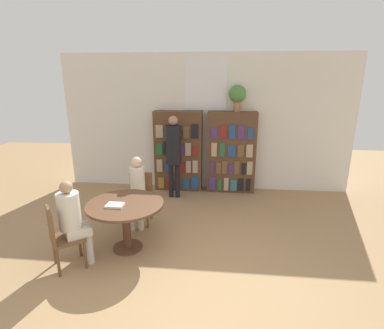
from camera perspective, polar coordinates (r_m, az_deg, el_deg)
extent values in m
plane|color=#9E7A51|center=(3.80, -1.54, -24.94)|extent=(16.00, 16.00, 0.00)
cube|color=silver|center=(6.74, 2.57, 7.84)|extent=(6.40, 0.06, 3.00)
cube|color=white|center=(6.63, 2.65, 15.08)|extent=(0.90, 0.01, 1.10)
cube|color=brown|center=(6.73, -2.60, 2.57)|extent=(1.06, 0.32, 1.79)
cube|color=olive|center=(6.84, -5.90, -3.48)|extent=(0.13, 0.02, 0.25)
cube|color=maroon|center=(6.81, -4.24, -3.67)|extent=(0.16, 0.02, 0.22)
cube|color=#4C2D6B|center=(6.78, -2.82, -3.65)|extent=(0.11, 0.02, 0.24)
cube|color=navy|center=(6.75, -1.14, -3.68)|extent=(0.13, 0.02, 0.25)
cube|color=navy|center=(6.72, 0.57, -3.54)|extent=(0.16, 0.02, 0.30)
cube|color=tan|center=(6.72, -6.19, -0.22)|extent=(0.13, 0.02, 0.28)
cube|color=navy|center=(6.69, -4.76, -0.41)|extent=(0.09, 0.02, 0.25)
cube|color=brown|center=(6.67, -3.43, -0.48)|extent=(0.14, 0.02, 0.24)
cube|color=maroon|center=(6.64, -2.04, -0.47)|extent=(0.11, 0.02, 0.25)
cube|color=tan|center=(6.62, -0.69, -0.45)|extent=(0.11, 0.02, 0.27)
cube|color=tan|center=(6.60, 0.59, -0.43)|extent=(0.11, 0.02, 0.28)
cube|color=#236638|center=(6.62, -6.20, 2.89)|extent=(0.13, 0.02, 0.26)
cube|color=black|center=(6.58, -4.88, 3.09)|extent=(0.12, 0.02, 0.31)
cube|color=maroon|center=(6.56, -3.48, 3.05)|extent=(0.12, 0.02, 0.31)
cube|color=#4C2D6B|center=(6.54, -2.07, 2.67)|extent=(0.10, 0.02, 0.22)
cube|color=tan|center=(6.52, -0.77, 2.89)|extent=(0.13, 0.02, 0.28)
cube|color=maroon|center=(6.51, 0.67, 2.57)|extent=(0.12, 0.02, 0.22)
cube|color=tan|center=(6.54, -6.24, 6.28)|extent=(0.16, 0.02, 0.27)
cube|color=olive|center=(6.50, -4.48, 6.04)|extent=(0.11, 0.02, 0.22)
cube|color=brown|center=(6.47, -2.86, 6.31)|extent=(0.17, 0.02, 0.29)
cube|color=brown|center=(6.44, -1.11, 6.15)|extent=(0.14, 0.02, 0.26)
cube|color=black|center=(6.42, 0.56, 6.34)|extent=(0.15, 0.02, 0.31)
cube|color=brown|center=(6.66, 7.47, 2.31)|extent=(1.06, 0.32, 1.79)
cube|color=#4C2D6B|center=(6.70, 3.89, -3.61)|extent=(0.14, 0.02, 0.31)
cube|color=#236638|center=(6.71, 5.26, -3.90)|extent=(0.09, 0.02, 0.24)
cube|color=tan|center=(6.70, 6.52, -3.75)|extent=(0.10, 0.02, 0.29)
cube|color=#2D707A|center=(6.71, 7.92, -3.95)|extent=(0.14, 0.02, 0.25)
cube|color=black|center=(6.72, 9.25, -3.83)|extent=(0.12, 0.02, 0.29)
cube|color=black|center=(6.73, 10.64, -3.86)|extent=(0.09, 0.02, 0.29)
cube|color=#4C2D6B|center=(6.58, 3.83, -0.57)|extent=(0.08, 0.02, 0.27)
cube|color=brown|center=(6.58, 5.09, -0.69)|extent=(0.10, 0.02, 0.25)
cube|color=brown|center=(6.58, 6.20, -0.58)|extent=(0.12, 0.02, 0.29)
cube|color=#4C2D6B|center=(6.59, 7.46, -0.89)|extent=(0.12, 0.02, 0.22)
cube|color=brown|center=(6.58, 8.52, -0.57)|extent=(0.11, 0.02, 0.30)
cube|color=black|center=(6.60, 9.81, -0.83)|extent=(0.08, 0.02, 0.25)
cube|color=tan|center=(6.61, 10.94, -0.68)|extent=(0.12, 0.02, 0.29)
cube|color=tan|center=(6.48, 4.23, 2.84)|extent=(0.12, 0.02, 0.30)
cube|color=#236638|center=(6.47, 5.76, 2.81)|extent=(0.11, 0.02, 0.30)
cube|color=navy|center=(6.48, 7.57, 2.53)|extent=(0.16, 0.02, 0.25)
cube|color=brown|center=(6.49, 9.25, 2.56)|extent=(0.13, 0.02, 0.27)
cube|color=tan|center=(6.50, 10.90, 2.54)|extent=(0.14, 0.02, 0.28)
cube|color=#4C2D6B|center=(6.40, 4.17, 6.02)|extent=(0.13, 0.02, 0.25)
cube|color=maroon|center=(6.39, 6.02, 6.13)|extent=(0.12, 0.02, 0.29)
cube|color=navy|center=(6.40, 7.64, 6.15)|extent=(0.13, 0.02, 0.31)
cube|color=#4C2D6B|center=(6.41, 9.33, 6.05)|extent=(0.14, 0.02, 0.30)
cube|color=navy|center=(6.42, 11.10, 5.79)|extent=(0.11, 0.02, 0.25)
cylinder|color=#997047|center=(6.50, 8.55, 10.91)|extent=(0.14, 0.14, 0.22)
sphere|color=#4C7F3D|center=(6.48, 8.65, 13.16)|extent=(0.36, 0.36, 0.36)
cylinder|color=brown|center=(4.82, -12.10, -15.14)|extent=(0.44, 0.44, 0.03)
cylinder|color=brown|center=(4.64, -12.36, -11.45)|extent=(0.12, 0.12, 0.67)
cylinder|color=brown|center=(4.49, -12.64, -7.43)|extent=(1.12, 1.12, 0.04)
cube|color=brown|center=(4.46, -22.59, -12.89)|extent=(0.56, 0.56, 0.04)
cube|color=brown|center=(4.33, -25.32, -10.46)|extent=(0.27, 0.34, 0.45)
cylinder|color=brown|center=(4.73, -20.60, -13.92)|extent=(0.04, 0.04, 0.40)
cylinder|color=brown|center=(4.44, -19.64, -15.94)|extent=(0.04, 0.04, 0.40)
cylinder|color=brown|center=(4.70, -24.77, -14.67)|extent=(0.04, 0.04, 0.40)
cylinder|color=brown|center=(4.41, -24.11, -16.77)|extent=(0.04, 0.04, 0.40)
cube|color=brown|center=(5.34, -9.98, -6.87)|extent=(0.41, 0.41, 0.04)
cube|color=brown|center=(5.41, -9.66, -3.74)|extent=(0.40, 0.05, 0.45)
cylinder|color=brown|center=(5.24, -8.47, -9.89)|extent=(0.04, 0.04, 0.40)
cylinder|color=brown|center=(5.32, -12.10, -9.67)|extent=(0.04, 0.04, 0.40)
cylinder|color=brown|center=(5.54, -7.73, -8.34)|extent=(0.04, 0.04, 0.40)
cylinder|color=brown|center=(5.62, -11.16, -8.16)|extent=(0.04, 0.04, 0.40)
cube|color=beige|center=(5.18, -10.39, -6.67)|extent=(0.26, 0.33, 0.12)
cylinder|color=beige|center=(5.14, -10.35, -3.14)|extent=(0.25, 0.25, 0.50)
sphere|color=#DBB293|center=(5.04, -10.55, 0.47)|extent=(0.17, 0.17, 0.17)
cylinder|color=beige|center=(5.18, -9.78, -10.03)|extent=(0.10, 0.10, 0.44)
cylinder|color=beige|center=(5.21, -11.28, -9.93)|extent=(0.10, 0.10, 0.44)
cube|color=beige|center=(4.44, -20.90, -11.65)|extent=(0.43, 0.42, 0.12)
cylinder|color=beige|center=(4.30, -22.38, -8.18)|extent=(0.29, 0.29, 0.50)
sphere|color=#A37A5B|center=(4.18, -22.87, -4.01)|extent=(0.17, 0.17, 0.17)
cylinder|color=beige|center=(4.66, -19.37, -14.02)|extent=(0.10, 0.10, 0.44)
cylinder|color=beige|center=(4.52, -18.89, -14.95)|extent=(0.10, 0.10, 0.44)
cylinder|color=black|center=(6.41, -4.03, -3.03)|extent=(0.10, 0.10, 0.75)
cylinder|color=black|center=(6.39, -2.79, -3.08)|extent=(0.10, 0.10, 0.75)
cylinder|color=black|center=(6.19, -3.53, 3.75)|extent=(0.31, 0.31, 0.81)
sphere|color=#A37A5B|center=(6.10, -3.61, 8.34)|extent=(0.19, 0.19, 0.19)
cylinder|color=black|center=(6.40, -2.33, 6.04)|extent=(0.07, 0.30, 0.07)
cube|color=silver|center=(4.41, -14.47, -7.51)|extent=(0.24, 0.18, 0.03)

